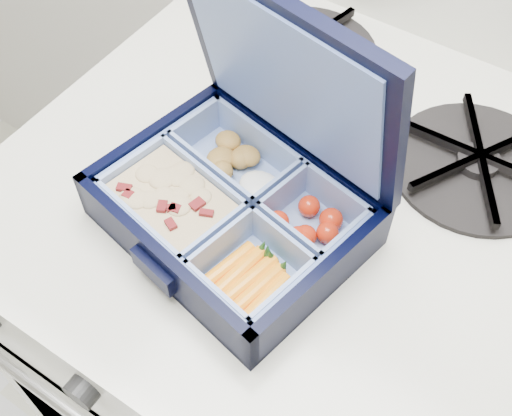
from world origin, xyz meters
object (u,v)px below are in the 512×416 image
Objects in this scene: stove at (302,351)px; burner_grate at (479,160)px; fork at (401,167)px; bento_box at (232,210)px.

stove is 5.15× the size of burner_grate.
burner_grate is 0.92× the size of fork.
fork is (-0.06, -0.04, -0.01)m from burner_grate.
bento_box is (-0.03, -0.11, 0.44)m from stove.
bento_box reaches higher than burner_grate.
bento_box is 1.19× the size of fork.
stove is 3.97× the size of bento_box.
burner_grate reaches higher than stove.
fork is at bearing 68.32° from bento_box.
stove is 4.72× the size of fork.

